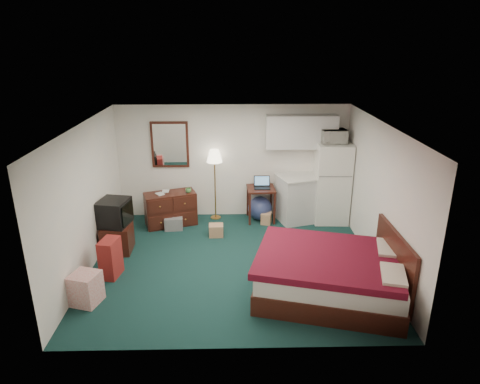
{
  "coord_description": "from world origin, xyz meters",
  "views": [
    {
      "loc": [
        -0.05,
        -6.8,
        3.83
      ],
      "look_at": [
        0.12,
        0.5,
        1.18
      ],
      "focal_mm": 32.0,
      "sensor_mm": 36.0,
      "label": 1
    }
  ],
  "objects_px": {
    "dresser": "(171,209)",
    "fridge": "(332,183)",
    "tv_stand": "(117,238)",
    "bed": "(330,275)",
    "floor_lamp": "(215,185)",
    "suitcase": "(110,258)",
    "desk": "(261,204)",
    "kitchen_counter": "(300,199)"
  },
  "relations": [
    {
      "from": "fridge",
      "to": "tv_stand",
      "type": "xyz_separation_m",
      "value": [
        -4.32,
        -1.36,
        -0.61
      ]
    },
    {
      "from": "desk",
      "to": "kitchen_counter",
      "type": "bearing_deg",
      "value": -3.94
    },
    {
      "from": "bed",
      "to": "fridge",
      "type": "bearing_deg",
      "value": 92.27
    },
    {
      "from": "kitchen_counter",
      "to": "suitcase",
      "type": "height_order",
      "value": "kitchen_counter"
    },
    {
      "from": "floor_lamp",
      "to": "kitchen_counter",
      "type": "distance_m",
      "value": 1.88
    },
    {
      "from": "desk",
      "to": "kitchen_counter",
      "type": "xyz_separation_m",
      "value": [
        0.85,
        -0.02,
        0.12
      ]
    },
    {
      "from": "floor_lamp",
      "to": "desk",
      "type": "xyz_separation_m",
      "value": [
        1.0,
        -0.12,
        -0.41
      ]
    },
    {
      "from": "desk",
      "to": "fridge",
      "type": "xyz_separation_m",
      "value": [
        1.52,
        -0.05,
        0.5
      ]
    },
    {
      "from": "dresser",
      "to": "suitcase",
      "type": "relative_size",
      "value": 1.58
    },
    {
      "from": "bed",
      "to": "suitcase",
      "type": "relative_size",
      "value": 3.22
    },
    {
      "from": "dresser",
      "to": "kitchen_counter",
      "type": "height_order",
      "value": "kitchen_counter"
    },
    {
      "from": "floor_lamp",
      "to": "fridge",
      "type": "bearing_deg",
      "value": -3.86
    },
    {
      "from": "desk",
      "to": "bed",
      "type": "relative_size",
      "value": 0.35
    },
    {
      "from": "dresser",
      "to": "suitcase",
      "type": "distance_m",
      "value": 2.23
    },
    {
      "from": "desk",
      "to": "fridge",
      "type": "height_order",
      "value": "fridge"
    },
    {
      "from": "tv_stand",
      "to": "suitcase",
      "type": "distance_m",
      "value": 0.92
    },
    {
      "from": "fridge",
      "to": "bed",
      "type": "height_order",
      "value": "fridge"
    },
    {
      "from": "dresser",
      "to": "tv_stand",
      "type": "height_order",
      "value": "dresser"
    },
    {
      "from": "bed",
      "to": "tv_stand",
      "type": "relative_size",
      "value": 3.79
    },
    {
      "from": "kitchen_counter",
      "to": "suitcase",
      "type": "relative_size",
      "value": 1.48
    },
    {
      "from": "dresser",
      "to": "fridge",
      "type": "relative_size",
      "value": 0.61
    },
    {
      "from": "floor_lamp",
      "to": "desk",
      "type": "distance_m",
      "value": 1.09
    },
    {
      "from": "desk",
      "to": "bed",
      "type": "bearing_deg",
      "value": -76.24
    },
    {
      "from": "tv_stand",
      "to": "dresser",
      "type": "bearing_deg",
      "value": 53.17
    },
    {
      "from": "dresser",
      "to": "bed",
      "type": "bearing_deg",
      "value": -63.21
    },
    {
      "from": "tv_stand",
      "to": "bed",
      "type": "bearing_deg",
      "value": -24.38
    },
    {
      "from": "fridge",
      "to": "desk",
      "type": "bearing_deg",
      "value": -179.54
    },
    {
      "from": "desk",
      "to": "tv_stand",
      "type": "height_order",
      "value": "desk"
    },
    {
      "from": "dresser",
      "to": "bed",
      "type": "relative_size",
      "value": 0.49
    },
    {
      "from": "floor_lamp",
      "to": "kitchen_counter",
      "type": "bearing_deg",
      "value": -4.32
    },
    {
      "from": "desk",
      "to": "fridge",
      "type": "relative_size",
      "value": 0.43
    },
    {
      "from": "dresser",
      "to": "tv_stand",
      "type": "distance_m",
      "value": 1.47
    },
    {
      "from": "fridge",
      "to": "suitcase",
      "type": "height_order",
      "value": "fridge"
    },
    {
      "from": "fridge",
      "to": "tv_stand",
      "type": "distance_m",
      "value": 4.57
    },
    {
      "from": "desk",
      "to": "bed",
      "type": "distance_m",
      "value": 3.09
    },
    {
      "from": "tv_stand",
      "to": "suitcase",
      "type": "relative_size",
      "value": 0.85
    },
    {
      "from": "kitchen_counter",
      "to": "tv_stand",
      "type": "distance_m",
      "value": 3.92
    },
    {
      "from": "dresser",
      "to": "floor_lamp",
      "type": "relative_size",
      "value": 0.68
    },
    {
      "from": "dresser",
      "to": "kitchen_counter",
      "type": "xyz_separation_m",
      "value": [
        2.8,
        0.19,
        0.13
      ]
    },
    {
      "from": "desk",
      "to": "tv_stand",
      "type": "relative_size",
      "value": 1.32
    },
    {
      "from": "dresser",
      "to": "bed",
      "type": "distance_m",
      "value": 3.95
    },
    {
      "from": "bed",
      "to": "floor_lamp",
      "type": "bearing_deg",
      "value": 136.04
    }
  ]
}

